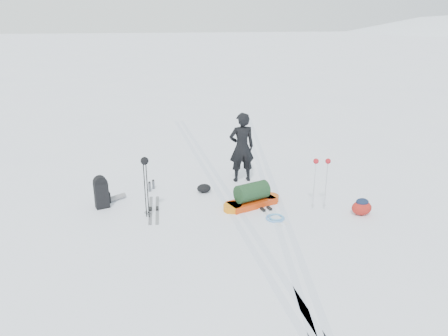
{
  "coord_description": "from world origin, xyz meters",
  "views": [
    {
      "loc": [
        -1.81,
        -9.63,
        4.44
      ],
      "look_at": [
        -0.16,
        0.05,
        0.95
      ],
      "focal_mm": 35.0,
      "sensor_mm": 36.0,
      "label": 1
    }
  ],
  "objects": [
    {
      "name": "touring_skis_white",
      "position": [
        0.77,
        -0.46,
        0.01
      ],
      "size": [
        0.65,
        1.78,
        0.06
      ],
      "rotation": [
        0.0,
        0.0,
        -1.35
      ],
      "color": "silver",
      "rests_on": "ground"
    },
    {
      "name": "expedition_rucksack",
      "position": [
        -3.05,
        0.41,
        0.37
      ],
      "size": [
        0.73,
        0.74,
        0.8
      ],
      "rotation": [
        0.0,
        0.0,
        0.33
      ],
      "color": "black",
      "rests_on": "ground"
    },
    {
      "name": "skier",
      "position": [
        0.59,
        1.57,
        0.97
      ],
      "size": [
        0.74,
        0.51,
        1.94
      ],
      "primitive_type": "imported",
      "rotation": [
        0.0,
        0.0,
        3.21
      ],
      "color": "black",
      "rests_on": "ground"
    },
    {
      "name": "ski_tracks",
      "position": [
        0.61,
        0.88,
        0.0
      ],
      "size": [
        3.38,
        17.97,
        0.01
      ],
      "color": "silver",
      "rests_on": "ground"
    },
    {
      "name": "ground",
      "position": [
        0.0,
        0.0,
        0.0
      ],
      "size": [
        200.0,
        200.0,
        0.0
      ],
      "primitive_type": "plane",
      "color": "white",
      "rests_on": "ground"
    },
    {
      "name": "snow_hill_backdrop",
      "position": [
        62.69,
        84.02,
        -69.02
      ],
      "size": [
        359.5,
        192.0,
        162.45
      ],
      "color": "silver",
      "rests_on": "ground"
    },
    {
      "name": "thermos_pair",
      "position": [
        -1.9,
        1.28,
        0.13
      ],
      "size": [
        0.18,
        0.26,
        0.27
      ],
      "rotation": [
        0.0,
        0.0,
        0.28
      ],
      "color": "#57585E",
      "rests_on": "ground"
    },
    {
      "name": "touring_skis_grey",
      "position": [
        -1.87,
        0.01,
        0.01
      ],
      "size": [
        0.28,
        1.59,
        0.06
      ],
      "rotation": [
        0.0,
        0.0,
        1.54
      ],
      "color": "gray",
      "rests_on": "ground"
    },
    {
      "name": "stuff_sack",
      "position": [
        -0.55,
        0.89,
        0.11
      ],
      "size": [
        0.42,
        0.35,
        0.23
      ],
      "rotation": [
        0.0,
        0.0,
        -0.22
      ],
      "color": "black",
      "rests_on": "ground"
    },
    {
      "name": "rope_coil",
      "position": [
        0.87,
        -0.94,
        0.03
      ],
      "size": [
        0.56,
        0.56,
        0.05
      ],
      "rotation": [
        0.0,
        0.0,
        -0.36
      ],
      "color": "#5793D4",
      "rests_on": "ground"
    },
    {
      "name": "ski_poles_silver",
      "position": [
        2.03,
        -0.59,
        1.07
      ],
      "size": [
        0.4,
        0.17,
        1.28
      ],
      "rotation": [
        0.0,
        0.0,
        0.01
      ],
      "color": "silver",
      "rests_on": "ground"
    },
    {
      "name": "ski_poles_black",
      "position": [
        -2.01,
        -0.37,
        1.2
      ],
      "size": [
        0.18,
        0.18,
        1.46
      ],
      "rotation": [
        0.0,
        0.0,
        0.07
      ],
      "color": "black",
      "rests_on": "ground"
    },
    {
      "name": "small_daypack",
      "position": [
        2.9,
        -1.06,
        0.2
      ],
      "size": [
        0.5,
        0.39,
        0.4
      ],
      "rotation": [
        0.0,
        0.0,
        0.09
      ],
      "color": "maroon",
      "rests_on": "ground"
    },
    {
      "name": "pulk_sled",
      "position": [
        0.49,
        -0.14,
        0.23
      ],
      "size": [
        1.6,
        0.97,
        0.59
      ],
      "rotation": [
        0.0,
        0.0,
        0.37
      ],
      "color": "red",
      "rests_on": "ground"
    }
  ]
}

